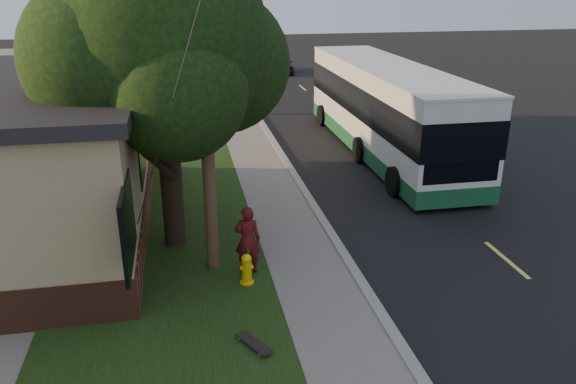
{
  "coord_description": "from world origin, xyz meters",
  "views": [
    {
      "loc": [
        -3.84,
        -11.34,
        6.69
      ],
      "look_at": [
        -1.26,
        1.93,
        1.5
      ],
      "focal_mm": 35.0,
      "sensor_mm": 36.0,
      "label": 1
    }
  ],
  "objects_px": {
    "utility_pole": "(204,79)",
    "bare_tree_near": "(185,72)",
    "leafy_tree": "(162,46)",
    "distant_car": "(280,63)",
    "dumpster": "(51,158)",
    "bare_tree_far": "(188,48)",
    "skateboarder": "(248,240)",
    "traffic_signal": "(231,26)",
    "transit_bus": "(386,107)",
    "skateboard_main": "(254,343)",
    "fire_hydrant": "(247,269)"
  },
  "relations": [
    {
      "from": "skateboarder",
      "to": "distant_car",
      "type": "distance_m",
      "value": 30.51
    },
    {
      "from": "dumpster",
      "to": "transit_bus",
      "type": "bearing_deg",
      "value": 1.49
    },
    {
      "from": "fire_hydrant",
      "to": "bare_tree_near",
      "type": "height_order",
      "value": "bare_tree_near"
    },
    {
      "from": "bare_tree_far",
      "to": "transit_bus",
      "type": "relative_size",
      "value": 0.31
    },
    {
      "from": "utility_pole",
      "to": "skateboard_main",
      "type": "xyz_separation_m",
      "value": [
        0.53,
        -3.4,
        -4.5
      ]
    },
    {
      "from": "bare_tree_near",
      "to": "dumpster",
      "type": "xyz_separation_m",
      "value": [
        -5.01,
        -8.84,
        -1.54
      ]
    },
    {
      "from": "traffic_signal",
      "to": "distant_car",
      "type": "height_order",
      "value": "traffic_signal"
    },
    {
      "from": "dumpster",
      "to": "utility_pole",
      "type": "bearing_deg",
      "value": -57.47
    },
    {
      "from": "transit_bus",
      "to": "skateboard_main",
      "type": "distance_m",
      "value": 13.88
    },
    {
      "from": "fire_hydrant",
      "to": "skateboarder",
      "type": "height_order",
      "value": "skateboarder"
    },
    {
      "from": "utility_pole",
      "to": "traffic_signal",
      "type": "height_order",
      "value": "utility_pole"
    },
    {
      "from": "fire_hydrant",
      "to": "dumpster",
      "type": "relative_size",
      "value": 0.47
    },
    {
      "from": "fire_hydrant",
      "to": "distant_car",
      "type": "relative_size",
      "value": 0.19
    },
    {
      "from": "utility_pole",
      "to": "leafy_tree",
      "type": "xyz_separation_m",
      "value": [
        -0.87,
        1.66,
        0.54
      ]
    },
    {
      "from": "utility_pole",
      "to": "distant_car",
      "type": "relative_size",
      "value": 2.31
    },
    {
      "from": "bare_tree_far",
      "to": "bare_tree_near",
      "type": "bearing_deg",
      "value": -92.39
    },
    {
      "from": "transit_bus",
      "to": "skateboarder",
      "type": "bearing_deg",
      "value": -126.71
    },
    {
      "from": "leafy_tree",
      "to": "distant_car",
      "type": "bearing_deg",
      "value": 74.13
    },
    {
      "from": "bare_tree_far",
      "to": "skateboarder",
      "type": "relative_size",
      "value": 2.39
    },
    {
      "from": "bare_tree_near",
      "to": "bare_tree_far",
      "type": "distance_m",
      "value": 12.01
    },
    {
      "from": "utility_pole",
      "to": "dumpster",
      "type": "distance_m",
      "value": 10.49
    },
    {
      "from": "bare_tree_near",
      "to": "dumpster",
      "type": "relative_size",
      "value": 2.73
    },
    {
      "from": "traffic_signal",
      "to": "dumpster",
      "type": "xyz_separation_m",
      "value": [
        -9.01,
        -24.84,
        -2.56
      ]
    },
    {
      "from": "skateboarder",
      "to": "utility_pole",
      "type": "bearing_deg",
      "value": -21.64
    },
    {
      "from": "bare_tree_near",
      "to": "transit_bus",
      "type": "distance_m",
      "value": 11.46
    },
    {
      "from": "fire_hydrant",
      "to": "bare_tree_far",
      "type": "relative_size",
      "value": 0.18
    },
    {
      "from": "utility_pole",
      "to": "bare_tree_near",
      "type": "height_order",
      "value": "utility_pole"
    },
    {
      "from": "traffic_signal",
      "to": "skateboarder",
      "type": "distance_m",
      "value": 33.67
    },
    {
      "from": "bare_tree_far",
      "to": "utility_pole",
      "type": "bearing_deg",
      "value": -90.6
    },
    {
      "from": "traffic_signal",
      "to": "dumpster",
      "type": "bearing_deg",
      "value": -109.94
    },
    {
      "from": "fire_hydrant",
      "to": "bare_tree_near",
      "type": "xyz_separation_m",
      "value": [
        -0.9,
        18.0,
        1.72
      ]
    },
    {
      "from": "leafy_tree",
      "to": "transit_bus",
      "type": "relative_size",
      "value": 0.6
    },
    {
      "from": "skateboard_main",
      "to": "bare_tree_near",
      "type": "bearing_deg",
      "value": 92.04
    },
    {
      "from": "skateboard_main",
      "to": "dumpster",
      "type": "height_order",
      "value": "dumpster"
    },
    {
      "from": "traffic_signal",
      "to": "distant_car",
      "type": "relative_size",
      "value": 1.4
    },
    {
      "from": "skateboarder",
      "to": "dumpster",
      "type": "xyz_separation_m",
      "value": [
        -6.01,
        8.61,
        -0.31
      ]
    },
    {
      "from": "bare_tree_far",
      "to": "distant_car",
      "type": "bearing_deg",
      "value": 3.52
    },
    {
      "from": "bare_tree_near",
      "to": "dumpster",
      "type": "height_order",
      "value": "bare_tree_near"
    },
    {
      "from": "transit_bus",
      "to": "distant_car",
      "type": "height_order",
      "value": "transit_bus"
    },
    {
      "from": "skateboarder",
      "to": "distant_car",
      "type": "bearing_deg",
      "value": -94.2
    },
    {
      "from": "transit_bus",
      "to": "dumpster",
      "type": "distance_m",
      "value": 12.75
    },
    {
      "from": "leafy_tree",
      "to": "bare_tree_near",
      "type": "xyz_separation_m",
      "value": [
        0.67,
        15.35,
        -3.02
      ]
    },
    {
      "from": "utility_pole",
      "to": "bare_tree_near",
      "type": "distance_m",
      "value": 17.19
    },
    {
      "from": "bare_tree_near",
      "to": "traffic_signal",
      "type": "distance_m",
      "value": 16.52
    },
    {
      "from": "skateboarder",
      "to": "traffic_signal",
      "type": "bearing_deg",
      "value": -87.56
    },
    {
      "from": "skateboard_main",
      "to": "transit_bus",
      "type": "bearing_deg",
      "value": 59.73
    },
    {
      "from": "fire_hydrant",
      "to": "transit_bus",
      "type": "height_order",
      "value": "transit_bus"
    },
    {
      "from": "leafy_tree",
      "to": "transit_bus",
      "type": "xyz_separation_m",
      "value": [
        8.34,
        6.84,
        -3.3
      ]
    },
    {
      "from": "transit_bus",
      "to": "skateboard_main",
      "type": "height_order",
      "value": "transit_bus"
    },
    {
      "from": "traffic_signal",
      "to": "dumpster",
      "type": "distance_m",
      "value": 26.55
    }
  ]
}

